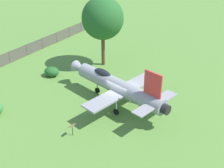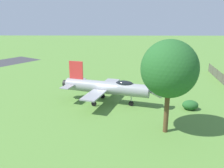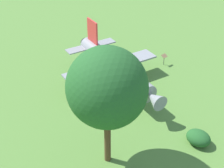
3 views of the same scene
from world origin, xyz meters
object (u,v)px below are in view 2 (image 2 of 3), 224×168
(shrub_near_fence, at_px, (172,83))
(shrub_by_tree, at_px, (190,105))
(shade_tree, at_px, (169,69))
(info_plaque, at_px, (118,83))
(display_jet, at_px, (109,87))

(shrub_near_fence, bearing_deg, shrub_by_tree, -89.60)
(shade_tree, xyz_separation_m, info_plaque, (-4.24, 13.44, -5.02))
(shade_tree, relative_size, info_plaque, 7.36)
(shrub_near_fence, xyz_separation_m, shrub_by_tree, (0.06, -8.70, -0.09))
(shade_tree, height_order, shrub_near_fence, shade_tree)
(shade_tree, xyz_separation_m, shrub_by_tree, (3.90, 5.39, -5.34))
(display_jet, height_order, shrub_by_tree, display_jet)
(shrub_near_fence, xyz_separation_m, info_plaque, (-8.08, -0.64, 0.23))
(display_jet, xyz_separation_m, info_plaque, (1.08, 6.20, -1.16))
(shrub_by_tree, bearing_deg, shrub_near_fence, 90.40)
(display_jet, xyz_separation_m, shade_tree, (5.32, -7.24, 3.86))
(display_jet, xyz_separation_m, shrub_near_fence, (9.16, 6.84, -1.39))
(display_jet, relative_size, shrub_by_tree, 6.72)
(shade_tree, distance_m, shrub_by_tree, 8.53)
(display_jet, bearing_deg, info_plaque, 98.07)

